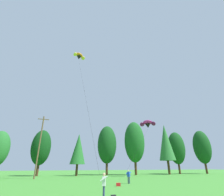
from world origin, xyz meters
The scene contains 13 objects.
treeline_tree_e centered at (-9.30, 53.48, 6.70)m, with size 4.79×4.79×11.07m.
treeline_tree_f centered at (-0.11, 51.22, 6.42)m, with size 3.85×3.85×10.25m.
treeline_tree_g centered at (8.27, 52.95, 8.07)m, with size 5.40×5.40×13.33m.
treeline_tree_h centered at (15.77, 50.31, 8.82)m, with size 5.73×5.73×14.57m.
treeline_tree_i centered at (26.86, 50.74, 9.22)m, with size 4.84×4.84×14.71m.
treeline_tree_j centered at (31.82, 52.17, 7.77)m, with size 5.26×5.26×12.83m.
treeline_tree_k centered at (41.22, 50.79, 8.29)m, with size 5.50×5.50×13.69m.
utility_pole centered at (-8.96, 42.12, 6.17)m, with size 2.20×0.26×11.79m.
kite_flyer_near centered at (-2.57, 18.76, 1.00)m, with size 0.70×0.72×1.69m.
kite_flyer_mid centered at (3.92, 28.83, 1.00)m, with size 0.75×0.76×1.69m.
parafoil_kite_high_orange centered at (-3.39, 37.28, 24.96)m, with size 2.98×19.38×24.16m.
parafoil_kite_mid_magenta centered at (14.94, 40.87, 11.81)m, with size 13.19×13.85×11.24m.
picnic_cooler centered at (1.44, 26.35, 0.17)m, with size 0.52×0.36×0.34m, color red.
Camera 1 is at (-6.35, 5.99, 2.11)m, focal length 26.49 mm.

